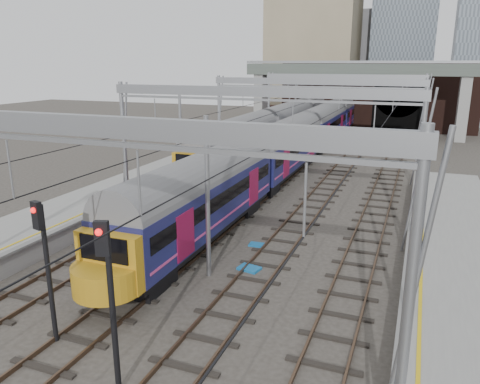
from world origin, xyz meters
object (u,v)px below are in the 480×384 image
at_px(train_main, 307,134).
at_px(train_second, 287,123).
at_px(signal_near_left, 45,256).
at_px(relay_cabinet, 117,249).
at_px(signal_near_centre, 109,289).

distance_m(train_main, train_second, 8.15).
relative_size(signal_near_left, relay_cabinet, 4.57).
distance_m(train_second, signal_near_left, 40.50).
xyz_separation_m(signal_near_centre, relay_cabinet, (-5.51, 7.79, -2.70)).
bearing_deg(signal_near_centre, relay_cabinet, 107.42).
distance_m(train_main, relay_cabinet, 27.02).
distance_m(train_second, relay_cabinet, 34.00).
height_order(train_second, relay_cabinet, train_second).
bearing_deg(train_main, signal_near_centre, -85.44).
bearing_deg(signal_near_left, signal_near_centre, -6.92).
relative_size(train_second, relay_cabinet, 44.05).
bearing_deg(relay_cabinet, signal_near_left, -50.70).
distance_m(train_main, signal_near_centre, 34.72).
bearing_deg(signal_near_centre, train_second, 81.33).
bearing_deg(train_second, relay_cabinet, -87.89).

